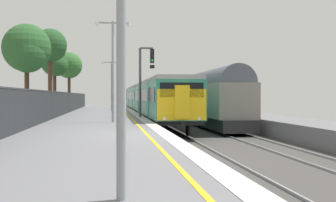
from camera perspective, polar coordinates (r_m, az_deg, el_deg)
ground at (r=17.75m, az=6.99°, el=-6.14°), size 17.40×110.00×1.21m
commuter_train_at_platform at (r=55.15m, az=-3.43°, el=0.41°), size 2.83×63.11×3.81m
freight_train_adjacent_track at (r=49.67m, az=1.66°, el=0.56°), size 2.60×46.42×4.44m
signal_gantry at (r=31.40m, az=-3.09°, el=3.54°), size 1.10×0.24×4.92m
platform_lamp_mid at (r=25.57m, az=-7.09°, el=4.89°), size 2.00×0.20×5.75m
platform_lamp_far at (r=44.67m, az=-7.23°, el=2.53°), size 2.00×0.20×4.95m
platform_back_fence at (r=17.47m, az=-19.66°, el=-1.16°), size 0.07×99.00×1.82m
background_tree_left at (r=57.34m, az=-12.62°, el=4.35°), size 3.30×3.30×7.00m
background_tree_centre at (r=44.24m, az=-14.75°, el=6.71°), size 3.19×3.19×7.94m
background_tree_right at (r=30.01m, az=-17.62°, el=6.24°), size 3.11×3.16×6.13m
background_tree_back at (r=51.90m, az=-14.23°, el=4.62°), size 3.06×3.20×6.80m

